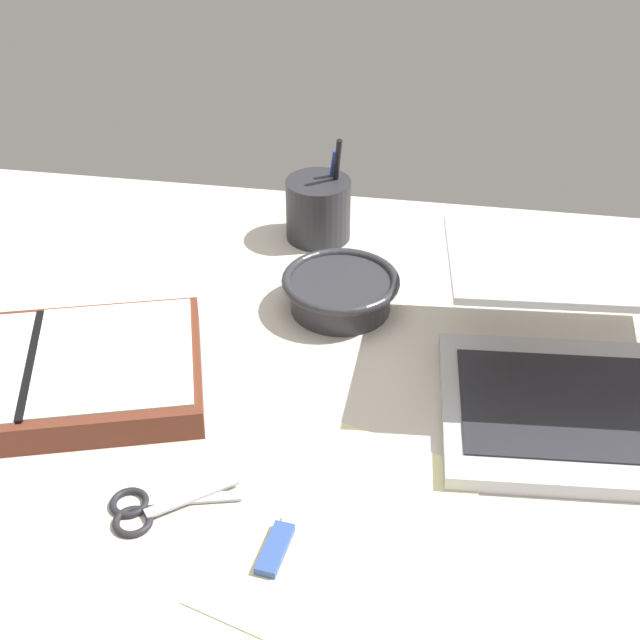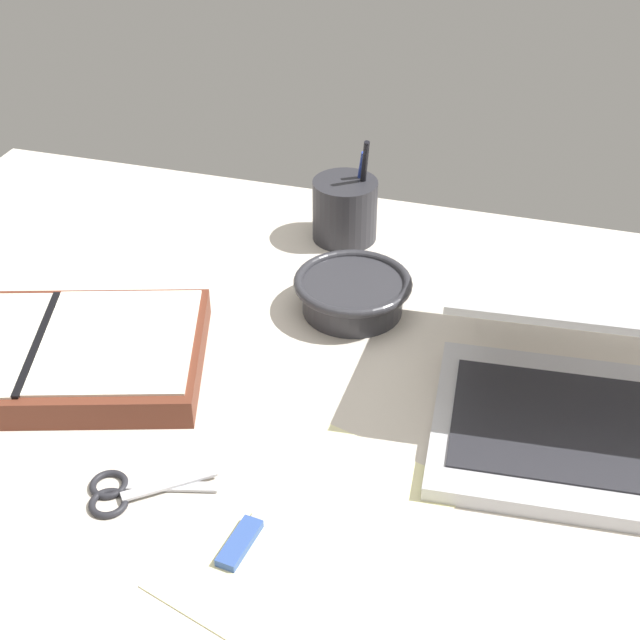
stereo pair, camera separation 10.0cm
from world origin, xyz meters
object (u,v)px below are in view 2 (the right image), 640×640
Objects in this scene: planner at (40,354)px; scissors at (124,492)px; bowl at (353,292)px; pen_cup at (345,209)px; laptop at (596,380)px.

scissors is at bearing -57.98° from planner.
pen_cup is at bearing 108.24° from bowl.
pen_cup is at bearing 55.65° from scissors.
pen_cup reaches higher than scissors.
bowl is 18.82cm from pen_cup.
pen_cup is 47.52cm from planner.
planner is at bearing 112.99° from scissors.
pen_cup is (-35.89, 30.88, -0.99)cm from laptop.
bowl is 1.19× the size of scissors.
laptop is 47.36cm from pen_cup.
planner is 24.24cm from scissors.
pen_cup is (-5.86, 17.79, 1.84)cm from bowl.
bowl is at bearing 151.75° from laptop.
laptop is 0.88× the size of planner.
scissors is (18.41, -15.69, -1.57)cm from planner.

